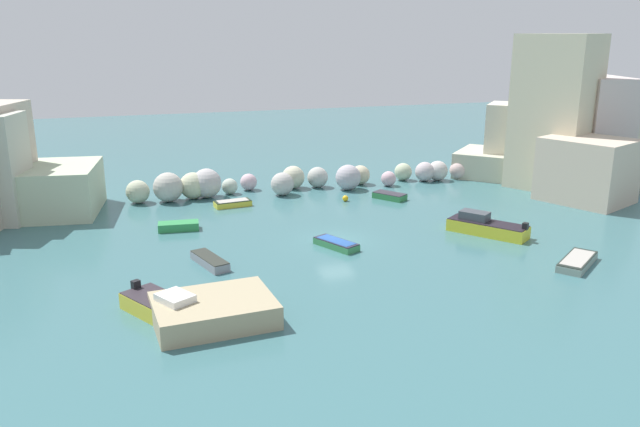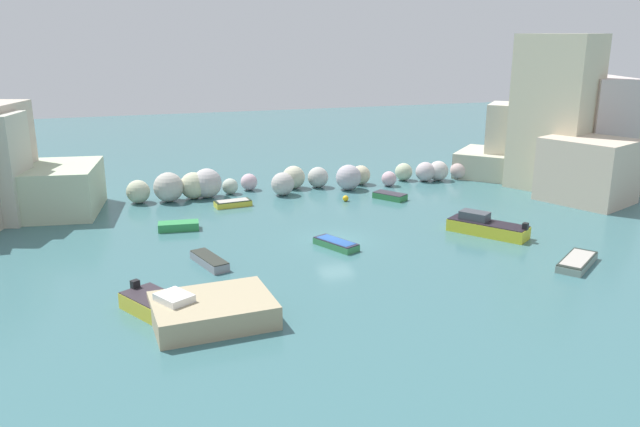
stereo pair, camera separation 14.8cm
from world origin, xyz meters
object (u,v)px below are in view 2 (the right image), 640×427
(moored_boat_7, at_px, (486,227))
(moored_boat_5, at_px, (336,244))
(moored_boat_6, at_px, (233,203))
(moored_boat_2, at_px, (179,226))
(moored_boat_3, at_px, (390,196))
(moored_boat_4, at_px, (209,261))
(moored_boat_0, at_px, (577,262))
(channel_buoy, at_px, (346,198))
(moored_boat_1, at_px, (167,309))
(stone_dock, at_px, (213,310))

(moored_boat_7, bearing_deg, moored_boat_5, 51.34)
(moored_boat_5, xyz_separation_m, moored_boat_6, (-5.03, 13.24, 0.00))
(moored_boat_7, bearing_deg, moored_boat_2, 33.65)
(moored_boat_3, xyz_separation_m, moored_boat_4, (-18.24, -12.19, 0.01))
(moored_boat_6, bearing_deg, moored_boat_0, -55.35)
(moored_boat_4, bearing_deg, moored_boat_6, 146.87)
(moored_boat_2, xyz_separation_m, moored_boat_5, (10.27, -7.62, -0.03))
(channel_buoy, bearing_deg, moored_boat_5, -112.88)
(moored_boat_5, relative_size, moored_boat_6, 1.13)
(moored_boat_0, bearing_deg, moored_boat_2, -69.90)
(moored_boat_0, xyz_separation_m, moored_boat_6, (-18.90, 21.50, -0.00))
(moored_boat_0, distance_m, moored_boat_1, 26.29)
(moored_boat_6, relative_size, moored_boat_7, 0.56)
(stone_dock, xyz_separation_m, moored_boat_1, (-2.31, 1.04, -0.04))
(moored_boat_2, xyz_separation_m, moored_boat_4, (1.17, -8.46, -0.02))
(moored_boat_6, bearing_deg, moored_boat_4, -112.79)
(stone_dock, relative_size, channel_buoy, 11.44)
(stone_dock, distance_m, moored_boat_5, 13.80)
(moored_boat_0, bearing_deg, channel_buoy, -102.74)
(stone_dock, relative_size, moored_boat_4, 1.57)
(moored_boat_5, bearing_deg, moored_boat_2, 27.70)
(moored_boat_4, height_order, moored_boat_5, moored_boat_4)
(moored_boat_2, distance_m, moored_boat_7, 23.54)
(moored_boat_3, bearing_deg, moored_boat_6, -131.72)
(channel_buoy, xyz_separation_m, moored_boat_0, (8.88, -20.11, 0.02))
(moored_boat_3, bearing_deg, moored_boat_2, -113.27)
(moored_boat_4, relative_size, moored_boat_5, 1.06)
(moored_boat_3, distance_m, moored_boat_5, 14.58)
(moored_boat_4, bearing_deg, moored_boat_7, 73.82)
(moored_boat_7, bearing_deg, moored_boat_0, 158.88)
(channel_buoy, height_order, moored_boat_7, moored_boat_7)
(moored_boat_0, relative_size, moored_boat_4, 1.12)
(moored_boat_0, distance_m, moored_boat_6, 28.63)
(channel_buoy, distance_m, moored_boat_5, 12.86)
(moored_boat_6, bearing_deg, moored_boat_1, -115.56)
(moored_boat_6, bearing_deg, moored_boat_5, -75.87)
(stone_dock, xyz_separation_m, moored_boat_2, (-0.16, 17.02, -0.33))
(moored_boat_5, height_order, moored_boat_7, moored_boat_7)
(moored_boat_7, bearing_deg, stone_dock, 75.93)
(moored_boat_5, bearing_deg, moored_boat_4, 69.55)
(moored_boat_0, bearing_deg, stone_dock, -33.86)
(moored_boat_1, height_order, moored_boat_6, moored_boat_1)
(moored_boat_1, distance_m, moored_boat_5, 14.97)
(stone_dock, relative_size, moored_boat_2, 1.95)
(moored_boat_4, bearing_deg, moored_boat_2, 170.87)
(moored_boat_1, distance_m, moored_boat_4, 8.22)
(channel_buoy, distance_m, moored_boat_0, 21.98)
(moored_boat_2, relative_size, moored_boat_7, 0.54)
(channel_buoy, height_order, moored_boat_2, moored_boat_2)
(moored_boat_0, height_order, moored_boat_3, moored_boat_3)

